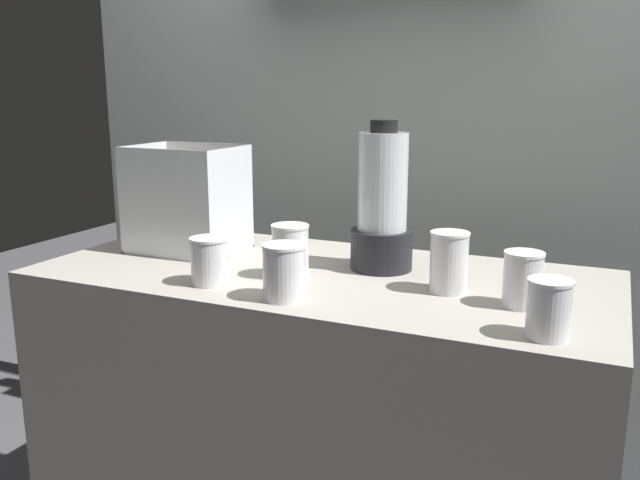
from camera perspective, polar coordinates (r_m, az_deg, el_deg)
The scene contains 10 objects.
counter at distance 1.81m, azimuth -0.00°, elevation -16.59°, with size 1.40×0.64×0.90m, color #9E998E.
back_wall_unit at distance 2.30m, azimuth 7.89°, elevation 10.93°, with size 2.60×0.24×2.50m.
carrot_display_bin at distance 1.87m, azimuth -11.41°, elevation 1.81°, with size 0.29×0.22×0.29m.
blender_pitcher at distance 1.63m, azimuth 5.39°, elevation 2.69°, with size 0.15×0.15×0.37m.
juice_cup_mango_far_left at distance 1.54m, azimuth -9.46°, elevation -2.02°, with size 0.09×0.09×0.11m.
juice_cup_mango_left at distance 1.57m, azimuth -2.58°, elevation -1.14°, with size 0.09×0.09×0.13m.
juice_cup_carrot_middle at distance 1.41m, azimuth -3.10°, elevation -3.06°, with size 0.10×0.10×0.12m.
juice_cup_beet_right at distance 1.49m, azimuth 11.04°, elevation -2.19°, with size 0.09×0.09×0.14m.
juice_cup_orange_far_right at distance 1.43m, azimuth 17.05°, elevation -3.59°, with size 0.08×0.08×0.12m.
juice_cup_mango_rightmost at distance 1.26m, azimuth 19.10°, elevation -5.86°, with size 0.08×0.08×0.11m.
Camera 1 is at (0.64, -1.44, 1.34)m, focal length 37.14 mm.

